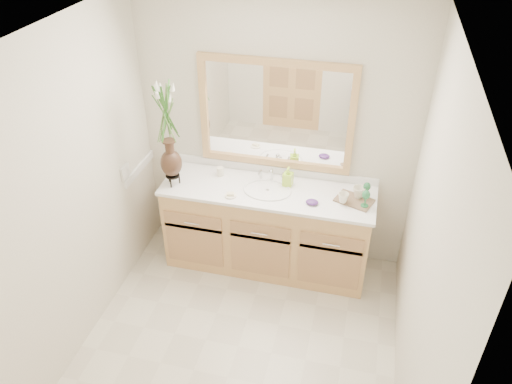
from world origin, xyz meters
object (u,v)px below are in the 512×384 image
(tumbler, at_px, (220,171))
(soap_bottle, at_px, (288,177))
(flower_vase, at_px, (167,121))
(tray, at_px, (354,200))

(tumbler, distance_m, soap_bottle, 0.62)
(flower_vase, relative_size, soap_bottle, 5.59)
(flower_vase, distance_m, tumbler, 0.70)
(soap_bottle, xyz_separation_m, tray, (0.58, -0.11, -0.07))
(soap_bottle, height_order, tray, soap_bottle)
(tumbler, bearing_deg, flower_vase, -146.75)
(tumbler, height_order, soap_bottle, soap_bottle)
(soap_bottle, bearing_deg, tray, -2.46)
(tumbler, relative_size, soap_bottle, 0.51)
(tumbler, xyz_separation_m, soap_bottle, (0.61, -0.01, 0.04))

